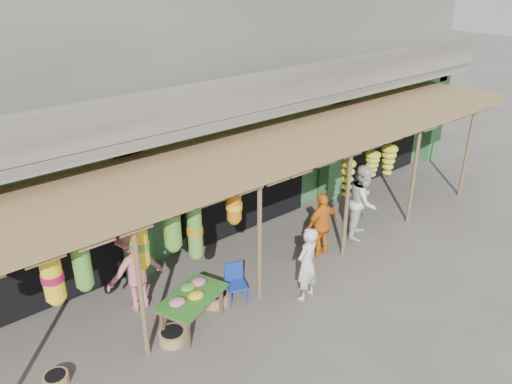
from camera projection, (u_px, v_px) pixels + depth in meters
ground at (305, 266)px, 11.03m from camera, size 80.00×80.00×0.00m
building at (179, 77)px, 13.00m from camera, size 16.40×6.80×7.00m
awning at (280, 147)px, 10.43m from camera, size 14.00×2.70×2.79m
flower_table at (191, 297)px, 8.98m from camera, size 1.49×1.19×0.78m
blue_chair at (235, 280)px, 9.76m from camera, size 0.49×0.50×0.80m
basket_left at (172, 336)px, 8.81m from camera, size 0.64×0.64×0.21m
basket_mid at (215, 297)px, 9.82m from camera, size 0.58×0.58×0.22m
basket_right at (56, 380)px, 7.91m from camera, size 0.44×0.44×0.18m
person_front at (307, 264)px, 9.69m from camera, size 0.63×0.48×1.56m
person_right at (363, 201)px, 11.88m from camera, size 1.12×1.04×1.84m
person_vendor at (322, 225)px, 11.14m from camera, size 0.92×0.42×1.54m
person_shopper at (135, 269)px, 9.37m from camera, size 1.18×0.74×1.74m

